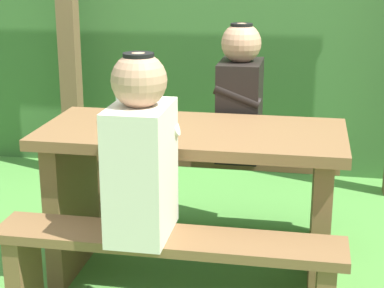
% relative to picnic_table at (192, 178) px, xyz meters
% --- Properties ---
extents(ground_plane, '(12.00, 12.00, 0.00)m').
position_rel_picnic_table_xyz_m(ground_plane, '(0.00, 0.00, -0.51)').
color(ground_plane, '#4B893A').
extents(hedge_backdrop, '(6.40, 0.60, 2.13)m').
position_rel_picnic_table_xyz_m(hedge_backdrop, '(0.00, 1.93, 0.56)').
color(hedge_backdrop, '#39652F').
rests_on(hedge_backdrop, ground_plane).
extents(pergola_post_left, '(0.12, 0.12, 2.01)m').
position_rel_picnic_table_xyz_m(pergola_post_left, '(-1.10, 1.35, 0.49)').
color(pergola_post_left, brown).
rests_on(pergola_post_left, ground_plane).
extents(picnic_table, '(1.40, 0.64, 0.75)m').
position_rel_picnic_table_xyz_m(picnic_table, '(0.00, 0.00, 0.00)').
color(picnic_table, brown).
rests_on(picnic_table, ground_plane).
extents(bench_near, '(1.40, 0.24, 0.46)m').
position_rel_picnic_table_xyz_m(bench_near, '(0.00, -0.54, -0.18)').
color(bench_near, brown).
rests_on(bench_near, ground_plane).
extents(bench_far, '(1.40, 0.24, 0.46)m').
position_rel_picnic_table_xyz_m(bench_far, '(0.00, 0.54, -0.18)').
color(bench_far, brown).
rests_on(bench_far, ground_plane).
extents(person_white_shirt, '(0.25, 0.35, 0.72)m').
position_rel_picnic_table_xyz_m(person_white_shirt, '(-0.10, -0.53, 0.28)').
color(person_white_shirt, silver).
rests_on(person_white_shirt, bench_near).
extents(person_black_coat, '(0.25, 0.35, 0.72)m').
position_rel_picnic_table_xyz_m(person_black_coat, '(0.16, 0.53, 0.28)').
color(person_black_coat, black).
rests_on(person_black_coat, bench_far).
extents(drinking_glass, '(0.07, 0.07, 0.08)m').
position_rel_picnic_table_xyz_m(drinking_glass, '(-0.13, 0.03, 0.28)').
color(drinking_glass, silver).
rests_on(drinking_glass, picnic_table).
extents(bottle_left, '(0.06, 0.06, 0.25)m').
position_rel_picnic_table_xyz_m(bottle_left, '(-0.19, -0.08, 0.34)').
color(bottle_left, silver).
rests_on(bottle_left, picnic_table).
extents(bottle_right, '(0.06, 0.06, 0.24)m').
position_rel_picnic_table_xyz_m(bottle_right, '(-0.32, -0.02, 0.34)').
color(bottle_right, silver).
rests_on(bottle_right, picnic_table).
extents(cell_phone, '(0.09, 0.15, 0.01)m').
position_rel_picnic_table_xyz_m(cell_phone, '(-0.34, 0.11, 0.25)').
color(cell_phone, silver).
rests_on(cell_phone, picnic_table).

